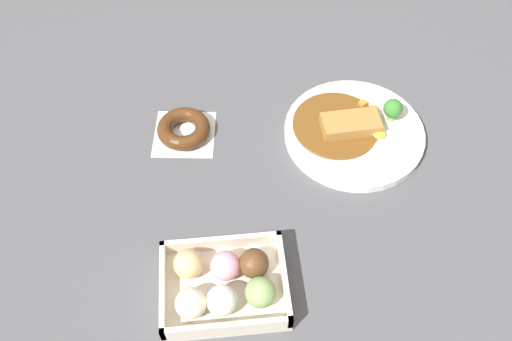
# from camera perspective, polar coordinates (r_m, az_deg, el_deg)

# --- Properties ---
(ground_plane) EXTENTS (1.60, 1.60, 0.00)m
(ground_plane) POSITION_cam_1_polar(r_m,az_deg,el_deg) (0.98, 4.03, -2.02)
(ground_plane) COLOR #4C4C51
(curry_plate) EXTENTS (0.27, 0.27, 0.07)m
(curry_plate) POSITION_cam_1_polar(r_m,az_deg,el_deg) (1.06, 10.27, 4.18)
(curry_plate) COLOR white
(curry_plate) RESTS_ON ground_plane
(donut_box) EXTENTS (0.20, 0.15, 0.06)m
(donut_box) POSITION_cam_1_polar(r_m,az_deg,el_deg) (0.86, -3.42, -11.88)
(donut_box) COLOR beige
(donut_box) RESTS_ON ground_plane
(chocolate_ring_donut) EXTENTS (0.13, 0.13, 0.03)m
(chocolate_ring_donut) POSITION_cam_1_polar(r_m,az_deg,el_deg) (1.05, -7.66, 4.36)
(chocolate_ring_donut) COLOR white
(chocolate_ring_donut) RESTS_ON ground_plane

